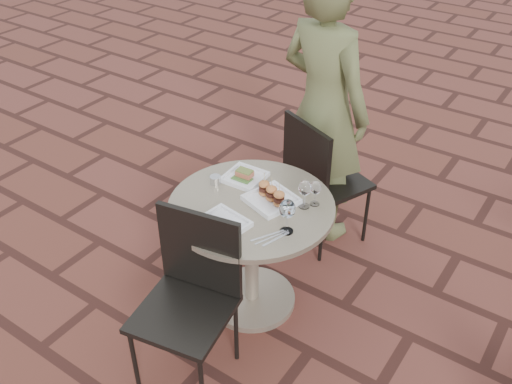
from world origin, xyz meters
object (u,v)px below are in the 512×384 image
Objects in this scene: cafe_table at (252,239)px; plate_tuna at (220,225)px; chair_far at (318,173)px; diner at (324,109)px; chair_near at (191,287)px; plate_sliders at (271,197)px; plate_salmon at (244,176)px.

plate_tuna is at bearing -93.72° from cafe_table.
chair_far is at bearing 88.44° from cafe_table.
diner is at bearing -41.63° from chair_far.
chair_near is at bearing -89.04° from cafe_table.
plate_sliders is at bearing 74.16° from plate_tuna.
chair_far is 3.41× the size of plate_tuna.
diner is at bearing 92.43° from plate_tuna.
plate_salmon is at bearing 134.09° from cafe_table.
plate_sliders is (0.07, 0.61, 0.21)m from chair_near.
plate_sliders is at bearing 111.21° from diner.
plate_salmon is 0.74× the size of plate_sliders.
plate_sliders is at bearing -21.61° from plate_salmon.
diner is 1.16m from plate_tuna.
chair_near is at bearing 104.28° from diner.
chair_far is 1.25m from chair_near.
chair_far is at bearing 70.64° from plate_salmon.
chair_near is 0.75m from plate_salmon.
chair_far reaches higher than plate_tuna.
plate_salmon is at bearing 93.55° from chair_near.
plate_sliders reaches higher than plate_tuna.
plate_tuna is (-0.03, 0.28, 0.20)m from chair_near.
diner is at bearing 82.26° from chair_near.
chair_near reaches higher than plate_salmon.
plate_salmon is (-0.19, -0.54, 0.20)m from chair_far.
plate_sliders is 0.34m from plate_tuna.
diner is (-0.06, 0.89, 0.42)m from cafe_table.
plate_sliders is at bearing 45.24° from cafe_table.
plate_tuna is at bearing 110.56° from chair_far.
chair_near is 0.34m from plate_tuna.
diner is 0.74m from plate_salmon.
plate_tuna reaches higher than cafe_table.
plate_tuna is (-0.02, -0.25, 0.26)m from cafe_table.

